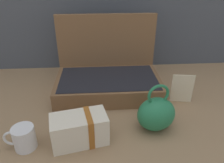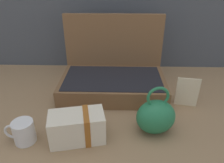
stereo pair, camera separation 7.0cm
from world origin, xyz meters
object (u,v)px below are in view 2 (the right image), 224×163
(teal_pouch_handbag, at_px, (156,116))
(coffee_mug, at_px, (23,132))
(open_suitcase, at_px, (114,76))
(cream_toiletry_bag, at_px, (78,127))
(info_card_left, at_px, (187,92))

(teal_pouch_handbag, bearing_deg, coffee_mug, -171.86)
(teal_pouch_handbag, xyz_separation_m, coffee_mug, (-0.49, -0.07, -0.03))
(open_suitcase, relative_size, cream_toiletry_bag, 2.39)
(teal_pouch_handbag, distance_m, info_card_left, 0.25)
(open_suitcase, distance_m, coffee_mug, 0.51)
(cream_toiletry_bag, distance_m, coffee_mug, 0.20)
(open_suitcase, relative_size, coffee_mug, 4.57)
(cream_toiletry_bag, height_order, coffee_mug, cream_toiletry_bag)
(teal_pouch_handbag, relative_size, cream_toiletry_bag, 0.93)
(info_card_left, bearing_deg, cream_toiletry_bag, -143.94)
(open_suitcase, relative_size, teal_pouch_handbag, 2.57)
(teal_pouch_handbag, xyz_separation_m, info_card_left, (0.17, 0.18, -0.00))
(coffee_mug, distance_m, info_card_left, 0.71)
(info_card_left, bearing_deg, coffee_mug, -149.96)
(open_suitcase, bearing_deg, teal_pouch_handbag, -62.70)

